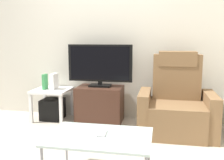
{
  "coord_description": "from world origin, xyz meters",
  "views": [
    {
      "loc": [
        0.92,
        -2.85,
        1.25
      ],
      "look_at": [
        0.28,
        0.5,
        0.7
      ],
      "focal_mm": 41.21,
      "sensor_mm": 36.0,
      "label": 1
    }
  ],
  "objects": [
    {
      "name": "tv_stand",
      "position": [
        0.03,
        0.83,
        0.27
      ],
      "size": [
        0.68,
        0.47,
        0.54
      ],
      "color": "#3D2319",
      "rests_on": "ground"
    },
    {
      "name": "television",
      "position": [
        0.03,
        0.85,
        0.87
      ],
      "size": [
        0.97,
        0.2,
        0.63
      ],
      "color": "black",
      "rests_on": "tv_stand"
    },
    {
      "name": "side_table",
      "position": [
        -0.73,
        0.8,
        0.4
      ],
      "size": [
        0.54,
        0.54,
        0.48
      ],
      "color": "white",
      "rests_on": "ground"
    },
    {
      "name": "cell_phone",
      "position": [
        0.43,
        -0.74,
        0.42
      ],
      "size": [
        0.08,
        0.15,
        0.01
      ],
      "primitive_type": "cube",
      "rotation": [
        0.0,
        0.0,
        0.08
      ],
      "color": "#B7B7BC",
      "rests_on": "coffee_table"
    },
    {
      "name": "ground_plane",
      "position": [
        0.0,
        0.0,
        0.0
      ],
      "size": [
        6.4,
        6.4,
        0.0
      ],
      "primitive_type": "plane",
      "color": "#B2A899"
    },
    {
      "name": "recliner_armchair",
      "position": [
        1.14,
        0.57,
        0.37
      ],
      "size": [
        0.98,
        0.78,
        1.08
      ],
      "rotation": [
        0.0,
        0.0,
        0.19
      ],
      "color": "brown",
      "rests_on": "ground"
    },
    {
      "name": "subwoofer_box",
      "position": [
        -0.73,
        0.8,
        0.16
      ],
      "size": [
        0.32,
        0.32,
        0.32
      ],
      "primitive_type": "cube",
      "color": "black",
      "rests_on": "ground"
    },
    {
      "name": "coffee_table",
      "position": [
        0.42,
        -0.78,
        0.39
      ],
      "size": [
        0.9,
        0.6,
        0.42
      ],
      "color": "#B2C6C1",
      "rests_on": "ground"
    },
    {
      "name": "book_upright",
      "position": [
        -0.83,
        0.78,
        0.6
      ],
      "size": [
        0.04,
        0.13,
        0.23
      ],
      "primitive_type": "cube",
      "color": "#388C4C",
      "rests_on": "side_table"
    },
    {
      "name": "wall_back",
      "position": [
        0.0,
        1.13,
        1.3
      ],
      "size": [
        6.4,
        0.06,
        2.6
      ],
      "primitive_type": "cube",
      "color": "beige",
      "rests_on": "ground"
    },
    {
      "name": "game_console",
      "position": [
        -0.69,
        0.81,
        0.6
      ],
      "size": [
        0.07,
        0.2,
        0.24
      ],
      "primitive_type": "cube",
      "color": "white",
      "rests_on": "side_table"
    }
  ]
}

